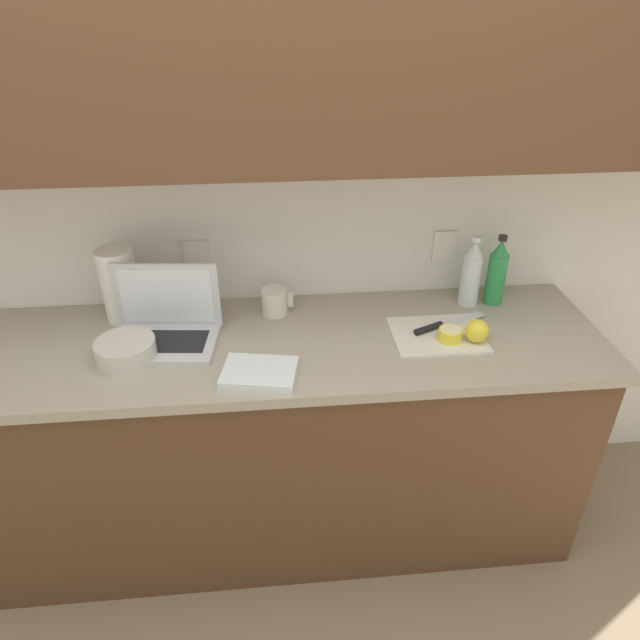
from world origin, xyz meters
name	(u,v)px	position (x,y,z in m)	size (l,w,h in m)	color
ground_plane	(287,521)	(0.00, 0.00, 0.00)	(12.00, 12.00, 0.00)	#847056
wall_back	(268,113)	(0.00, 0.23, 1.56)	(5.20, 0.38, 2.60)	white
counter_unit	(278,438)	(-0.02, 0.00, 0.45)	(2.18, 0.61, 0.88)	brown
laptop	(165,324)	(-0.37, 0.04, 0.94)	(0.36, 0.26, 0.24)	silver
cutting_board	(437,335)	(0.53, -0.02, 0.89)	(0.30, 0.24, 0.01)	silver
knife	(438,326)	(0.54, 0.01, 0.90)	(0.28, 0.15, 0.02)	silver
lemon_half_cut	(450,334)	(0.56, -0.06, 0.91)	(0.08, 0.08, 0.04)	yellow
lemon_whole_beside	(477,331)	(0.64, -0.07, 0.93)	(0.08, 0.08, 0.08)	yellow
bottle_green_soda	(471,274)	(0.70, 0.19, 1.00)	(0.07, 0.07, 0.26)	silver
bottle_oil_tall	(497,273)	(0.79, 0.19, 1.00)	(0.07, 0.07, 0.26)	#2D934C
measuring_cup	(275,301)	(-0.01, 0.19, 0.93)	(0.11, 0.09, 0.09)	silver
bowl_white	(126,351)	(-0.47, -0.07, 0.92)	(0.18, 0.18, 0.07)	beige
paper_towel_roll	(120,285)	(-0.53, 0.20, 1.01)	(0.12, 0.12, 0.26)	white
dish_towel	(259,372)	(-0.06, -0.19, 0.89)	(0.22, 0.16, 0.02)	white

